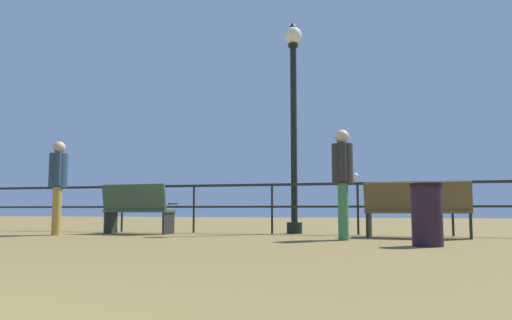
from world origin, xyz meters
The scene contains 8 objects.
pier_railing centered at (0.00, 9.34, 0.72)m, with size 23.23×0.05×0.98m.
bench_near_left centered at (-2.52, 8.55, 0.52)m, with size 1.44×0.70×0.96m.
bench_near_right centered at (2.69, 8.55, 0.51)m, with size 1.75×0.74×0.93m.
lamppost_center centered at (0.40, 9.53, 2.49)m, with size 0.36×0.36×4.29m.
person_by_bench centered at (1.57, 7.66, 0.99)m, with size 0.33×0.55×1.73m.
person_at_railing centered at (-3.73, 7.75, 1.01)m, with size 0.38×0.48×1.75m.
seagull_on_rail centered at (1.54, 9.34, 1.06)m, with size 0.37×0.14×0.17m.
trash_bin centered at (2.76, 6.58, 0.41)m, with size 0.41×0.41×0.81m.
Camera 1 is at (2.48, -0.34, 0.47)m, focal length 35.65 mm.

